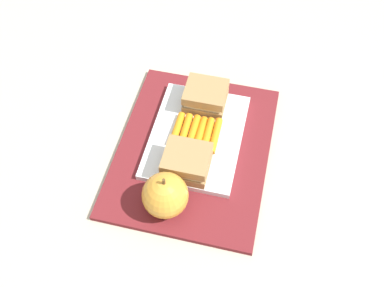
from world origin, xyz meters
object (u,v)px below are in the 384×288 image
object	(u,v)px
sandwich_half_left	(206,96)
carrot_sticks_bundle	(196,132)
food_tray	(197,136)
apple	(165,195)
sandwich_half_right	(187,162)

from	to	relation	value
sandwich_half_left	carrot_sticks_bundle	distance (m)	0.08
food_tray	apple	size ratio (longest dim) A/B	2.56
sandwich_half_left	carrot_sticks_bundle	bearing A→B (deg)	-0.25
food_tray	carrot_sticks_bundle	distance (m)	0.01
sandwich_half_left	sandwich_half_right	world-z (taller)	same
sandwich_half_right	food_tray	bearing A→B (deg)	180.00
apple	food_tray	bearing A→B (deg)	173.26
sandwich_half_right	apple	size ratio (longest dim) A/B	0.89
sandwich_half_left	apple	bearing A→B (deg)	-4.49
carrot_sticks_bundle	apple	size ratio (longest dim) A/B	0.98
food_tray	sandwich_half_left	size ratio (longest dim) A/B	2.88
food_tray	sandwich_half_right	world-z (taller)	sandwich_half_right
sandwich_half_left	apple	world-z (taller)	apple
food_tray	carrot_sticks_bundle	size ratio (longest dim) A/B	2.62
food_tray	sandwich_half_right	bearing A→B (deg)	0.00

